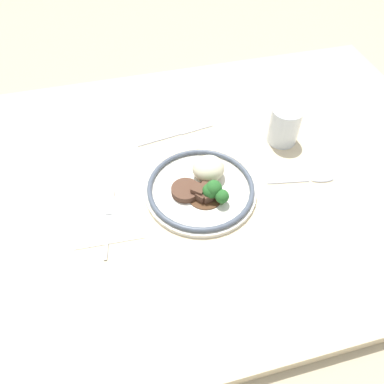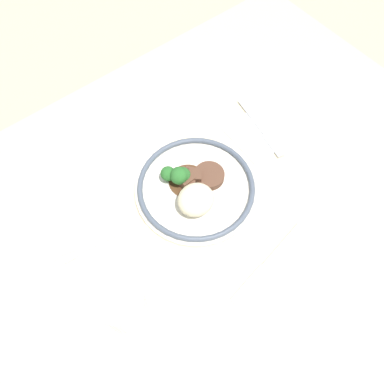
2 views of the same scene
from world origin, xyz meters
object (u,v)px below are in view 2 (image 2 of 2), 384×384
at_px(fork, 263,133).
at_px(knife, 265,264).
at_px(plate, 195,188).
at_px(spoon, 76,254).
at_px(juice_glass, 124,307).

bearing_deg(fork, knife, -32.24).
bearing_deg(plate, spoon, -7.25).
bearing_deg(juice_glass, spoon, -82.90).
distance_m(plate, fork, 0.23).
relative_size(juice_glass, spoon, 0.61).
bearing_deg(fork, spoon, -81.17).
bearing_deg(knife, juice_glass, -27.97).
relative_size(fork, knife, 0.85).
distance_m(plate, knife, 0.22).
relative_size(juice_glass, knife, 0.46).
relative_size(plate, spoon, 1.62).
distance_m(plate, spoon, 0.28).
bearing_deg(juice_glass, fork, -163.30).
height_order(plate, juice_glass, juice_glass).
xyz_separation_m(juice_glass, knife, (-0.27, 0.09, -0.04)).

